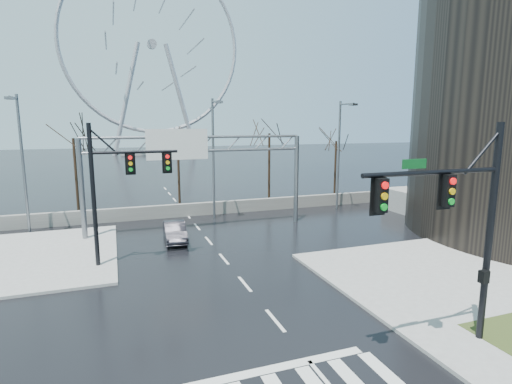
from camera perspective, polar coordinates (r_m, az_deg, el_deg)
name	(u,v)px	position (r m, az deg, el deg)	size (l,w,h in m)	color
ground	(275,320)	(17.16, 2.75, -17.85)	(260.00, 260.00, 0.00)	black
sidewalk_right_ext	(433,272)	(23.89, 23.92, -10.38)	(12.00, 10.00, 0.15)	gray
sidewalk_far	(28,257)	(27.68, -29.79, -8.12)	(10.00, 12.00, 0.15)	gray
barrier_wall	(188,210)	(35.32, -9.72, -2.52)	(52.00, 0.50, 1.10)	slate
signal_mast_near	(463,216)	(15.18, 27.44, -3.03)	(5.52, 0.41, 8.00)	black
signal_mast_far	(115,181)	(23.21, -19.54, 1.46)	(4.72, 0.41, 8.00)	black
sign_gantry	(193,162)	(29.64, -8.97, 4.25)	(16.36, 0.40, 7.60)	slate
streetlight_left	(21,153)	(32.85, -30.54, 4.78)	(0.50, 2.55, 10.00)	slate
streetlight_mid	(214,149)	(33.21, -6.00, 6.10)	(0.50, 2.55, 10.00)	slate
streetlight_right	(341,146)	(37.89, 12.02, 6.38)	(0.50, 2.55, 10.00)	slate
tree_left	(74,147)	(37.72, -24.58, 5.84)	(3.75, 3.75, 7.50)	black
tree_center	(178,153)	(39.08, -11.08, 5.46)	(3.25, 3.25, 6.50)	black
tree_right	(269,141)	(40.41, 1.91, 7.25)	(3.90, 3.90, 7.80)	black
tree_far_right	(336,148)	(44.45, 11.35, 6.25)	(3.40, 3.40, 6.80)	black
ferris_wheel	(152,52)	(111.08, -14.62, 18.81)	(45.00, 6.00, 50.91)	gray
car	(175,232)	(27.99, -11.52, -5.58)	(1.39, 3.98, 1.31)	black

